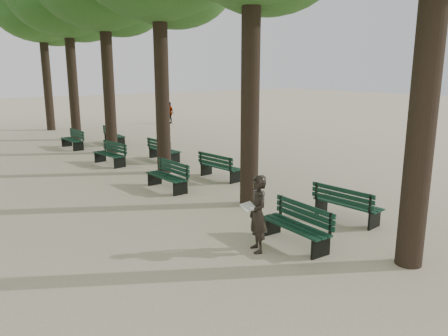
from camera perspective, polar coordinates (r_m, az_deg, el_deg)
ground at (r=9.73m, az=7.88°, el=-10.54°), size 120.00×120.00×0.00m
tree_central_5 at (r=30.59m, az=-22.84°, el=18.97°), size 6.00×6.00×9.95m
bench_left_0 at (r=9.91m, az=9.22°, el=-8.44°), size 0.65×1.82×0.92m
bench_left_1 at (r=14.29m, az=-7.47°, el=-1.77°), size 0.65×1.82×0.92m
bench_left_2 at (r=18.49m, az=-14.71°, el=1.23°), size 0.80×1.86×0.92m
bench_left_3 at (r=22.87m, az=-19.21°, el=3.08°), size 0.65×1.82×0.92m
bench_right_0 at (r=11.77m, az=15.73°, el=-5.34°), size 0.75×1.85×0.92m
bench_right_1 at (r=15.60m, az=-0.45°, el=-0.44°), size 0.75×1.85×0.92m
bench_right_2 at (r=19.00m, az=-7.81°, el=1.83°), size 0.71×1.84×0.92m
bench_right_3 at (r=23.77m, az=-14.11°, el=3.75°), size 0.64×1.82×0.92m
man_with_map at (r=9.32m, az=4.41°, el=-6.00°), size 0.71×0.75×1.68m
pedestrian_c at (r=32.11m, az=-7.14°, el=7.20°), size 0.39×0.94×1.57m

